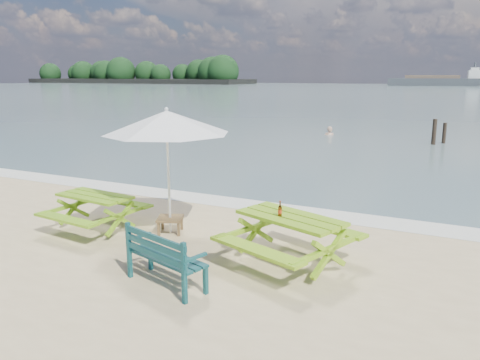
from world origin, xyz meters
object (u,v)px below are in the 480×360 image
at_px(picnic_table_right, 290,241).
at_px(swimmer, 329,142).
at_px(beer_bottle, 280,211).
at_px(picnic_table_left, 96,213).
at_px(side_table, 170,225).
at_px(park_bench, 166,269).
at_px(patio_umbrella, 167,122).

height_order(picnic_table_right, swimmer, picnic_table_right).
bearing_deg(beer_bottle, picnic_table_right, 24.32).
xyz_separation_m(picnic_table_left, swimmer, (0.08, 17.22, -0.72)).
distance_m(picnic_table_right, swimmer, 17.66).
bearing_deg(swimmer, side_table, -85.36).
bearing_deg(side_table, swimmer, 94.64).
height_order(picnic_table_left, beer_bottle, beer_bottle).
bearing_deg(swimmer, beer_bottle, -77.28).
relative_size(picnic_table_left, picnic_table_right, 0.77).
bearing_deg(swimmer, picnic_table_left, -90.25).
distance_m(park_bench, swimmer, 18.91).
relative_size(picnic_table_right, swimmer, 1.50).
bearing_deg(patio_umbrella, swimmer, 94.64).
relative_size(side_table, beer_bottle, 2.57).
height_order(picnic_table_left, patio_umbrella, patio_umbrella).
distance_m(patio_umbrella, swimmer, 16.94).
height_order(beer_bottle, swimmer, beer_bottle).
bearing_deg(picnic_table_right, side_table, 169.88).
relative_size(picnic_table_right, beer_bottle, 9.67).
height_order(park_bench, beer_bottle, beer_bottle).
bearing_deg(park_bench, beer_bottle, 50.05).
height_order(picnic_table_right, patio_umbrella, patio_umbrella).
height_order(patio_umbrella, beer_bottle, patio_umbrella).
height_order(patio_umbrella, swimmer, patio_umbrella).
height_order(picnic_table_left, swimmer, picnic_table_left).
distance_m(park_bench, side_table, 2.41).
height_order(park_bench, side_table, park_bench).
bearing_deg(picnic_table_left, picnic_table_right, 0.67).
relative_size(picnic_table_left, swimmer, 1.15).
height_order(picnic_table_left, picnic_table_right, picnic_table_right).
relative_size(picnic_table_left, beer_bottle, 7.44).
height_order(side_table, swimmer, swimmer).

